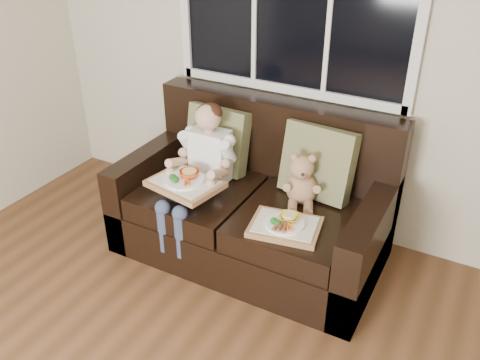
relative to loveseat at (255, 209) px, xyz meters
The scene contains 7 objects.
loveseat is the anchor object (origin of this frame).
pillow_left 0.54m from the loveseat, 157.41° to the left, with size 0.45×0.22×0.45m.
pillow_right 0.53m from the loveseat, 23.27° to the left, with size 0.47×0.26×0.47m.
child 0.47m from the loveseat, 159.93° to the right, with size 0.37×0.59×0.83m.
teddy_bear 0.42m from the loveseat, ahead, with size 0.25×0.29×0.35m.
tray_left 0.52m from the loveseat, 137.47° to the right, with size 0.47×0.39×0.10m.
tray_right 0.49m from the loveseat, 41.19° to the right, with size 0.44×0.36×0.09m.
Camera 1 is at (0.92, -0.50, 2.14)m, focal length 38.00 mm.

